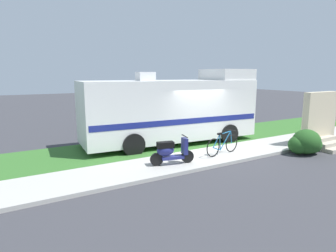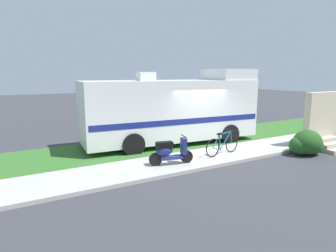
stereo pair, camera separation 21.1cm
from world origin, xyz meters
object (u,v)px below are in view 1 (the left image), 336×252
motorhome_rv (173,109)px  pickup_truck_near (161,110)px  bottle_green (297,138)px  bicycle (223,144)px  scooter (171,151)px  pickup_truck_far (183,102)px

motorhome_rv → pickup_truck_near: 4.67m
motorhome_rv → pickup_truck_near: bearing=67.3°
motorhome_rv → pickup_truck_near: (1.79, 4.27, -0.60)m
bottle_green → bicycle: bearing=179.8°
pickup_truck_near → scooter: bearing=-116.9°
pickup_truck_near → pickup_truck_far: bearing=42.0°
pickup_truck_far → bottle_green: 10.72m
bicycle → pickup_truck_far: (5.23, 10.65, 0.47)m
pickup_truck_near → bottle_green: pickup_truck_near is taller
scooter → pickup_truck_far: 13.12m
scooter → pickup_truck_near: pickup_truck_near is taller
pickup_truck_far → scooter: bearing=-125.3°
pickup_truck_near → bottle_green: (3.16, -7.12, -0.77)m
scooter → bottle_green: scooter is taller
scooter → bottle_green: (6.79, 0.03, -0.35)m
motorhome_rv → pickup_truck_far: size_ratio=1.49×
pickup_truck_near → bottle_green: 7.83m
bicycle → pickup_truck_far: 11.87m
motorhome_rv → bottle_green: bearing=-30.0°
scooter → bicycle: size_ratio=0.87×
scooter → bottle_green: size_ratio=5.98×
bicycle → pickup_truck_near: pickup_truck_near is taller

